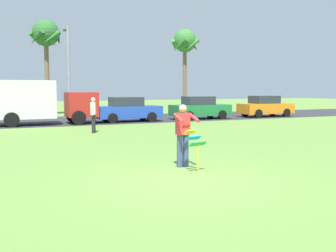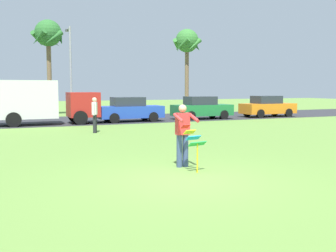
# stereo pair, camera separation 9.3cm
# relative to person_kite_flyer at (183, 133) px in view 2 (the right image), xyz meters

# --- Properties ---
(ground_plane) EXTENTS (120.00, 120.00, 0.00)m
(ground_plane) POSITION_rel_person_kite_flyer_xyz_m (-0.64, -1.42, -0.95)
(ground_plane) COLOR olive
(road_strip) EXTENTS (120.00, 8.00, 0.01)m
(road_strip) POSITION_rel_person_kite_flyer_xyz_m (-0.64, 17.11, -0.95)
(road_strip) COLOR #2D2D33
(road_strip) RESTS_ON ground
(person_kite_flyer) EXTENTS (0.56, 0.67, 1.73)m
(person_kite_flyer) POSITION_rel_person_kite_flyer_xyz_m (0.00, 0.00, 0.00)
(person_kite_flyer) COLOR #384772
(person_kite_flyer) RESTS_ON ground
(kite_held) EXTENTS (0.53, 0.69, 1.23)m
(kite_held) POSITION_rel_person_kite_flyer_xyz_m (-0.01, -0.67, -0.11)
(kite_held) COLOR red
(kite_held) RESTS_ON ground
(parked_truck_red_cab) EXTENTS (6.71, 2.15, 2.62)m
(parked_truck_red_cab) POSITION_rel_person_kite_flyer_xyz_m (-2.66, 14.71, 0.46)
(parked_truck_red_cab) COLOR #B2231E
(parked_truck_red_cab) RESTS_ON ground
(parked_car_blue) EXTENTS (4.21, 1.86, 1.60)m
(parked_car_blue) POSITION_rel_person_kite_flyer_xyz_m (3.23, 14.71, -0.18)
(parked_car_blue) COLOR #2347B7
(parked_car_blue) RESTS_ON ground
(parked_car_green) EXTENTS (4.22, 1.88, 1.60)m
(parked_car_green) POSITION_rel_person_kite_flyer_xyz_m (8.53, 14.71, -0.18)
(parked_car_green) COLOR #1E7238
(parked_car_green) RESTS_ON ground
(parked_car_orange) EXTENTS (4.22, 1.87, 1.60)m
(parked_car_orange) POSITION_rel_person_kite_flyer_xyz_m (14.20, 14.71, -0.18)
(parked_car_orange) COLOR orange
(parked_car_orange) RESTS_ON ground
(palm_tree_right_near) EXTENTS (2.58, 2.71, 7.57)m
(palm_tree_right_near) POSITION_rel_person_kite_flyer_xyz_m (-0.73, 23.14, 5.27)
(palm_tree_right_near) COLOR brown
(palm_tree_right_near) RESTS_ON ground
(palm_tree_centre_far) EXTENTS (2.58, 2.71, 7.51)m
(palm_tree_centre_far) POSITION_rel_person_kite_flyer_xyz_m (11.38, 22.88, 5.22)
(palm_tree_centre_far) COLOR brown
(palm_tree_centre_far) RESTS_ON ground
(streetlight_pole) EXTENTS (0.24, 1.65, 7.00)m
(streetlight_pole) POSITION_rel_person_kite_flyer_xyz_m (0.79, 22.28, 3.05)
(streetlight_pole) COLOR #9E9EA3
(streetlight_pole) RESTS_ON ground
(person_walker_near) EXTENTS (0.34, 0.53, 1.73)m
(person_walker_near) POSITION_rel_person_kite_flyer_xyz_m (-0.31, 9.26, -0.02)
(person_walker_near) COLOR #26262B
(person_walker_near) RESTS_ON ground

